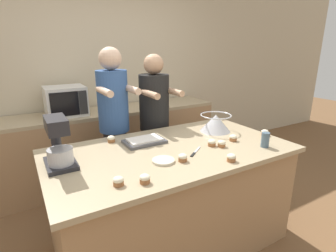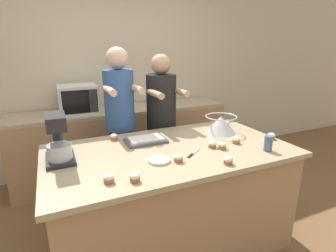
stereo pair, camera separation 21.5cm
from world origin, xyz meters
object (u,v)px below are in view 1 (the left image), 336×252
object	(u,v)px
cupcake_2	(118,181)
cupcake_4	(265,133)
cupcake_9	(233,138)
mixing_bowl	(216,122)
cupcake_1	(231,158)
person_left	(115,128)
baking_tray	(144,141)
cupcake_0	(219,122)
cupcake_8	(111,139)
cupcake_6	(145,179)
knife	(195,152)
person_right	(155,126)
small_plate	(163,161)
drinking_glass	(265,140)
microwave_oven	(66,101)
stand_mixer	(59,145)
cupcake_5	(212,143)
cupcake_7	(183,158)
cupcake_3	(222,144)

from	to	relation	value
cupcake_2	cupcake_4	size ratio (longest dim) A/B	1.00
cupcake_9	mixing_bowl	bearing A→B (deg)	81.03
cupcake_1	cupcake_9	size ratio (longest dim) A/B	1.00
person_left	baking_tray	size ratio (longest dim) A/B	4.92
cupcake_0	cupcake_8	size ratio (longest dim) A/B	1.00
cupcake_6	knife	bearing A→B (deg)	23.20
mixing_bowl	cupcake_0	distance (m)	0.25
person_right	small_plate	distance (m)	1.03
mixing_bowl	small_plate	size ratio (longest dim) A/B	1.82
drinking_glass	cupcake_1	distance (m)	0.45
cupcake_4	cupcake_2	bearing A→B (deg)	-172.97
microwave_oven	cupcake_1	world-z (taller)	microwave_oven
stand_mixer	microwave_oven	distance (m)	1.40
stand_mixer	cupcake_8	size ratio (longest dim) A/B	5.26
small_plate	cupcake_5	xyz separation A→B (m)	(0.51, 0.07, 0.02)
drinking_glass	cupcake_9	size ratio (longest dim) A/B	1.86
cupcake_1	cupcake_9	bearing A→B (deg)	44.63
person_left	drinking_glass	world-z (taller)	person_left
cupcake_1	microwave_oven	bearing A→B (deg)	112.76
cupcake_7	cupcake_9	bearing A→B (deg)	12.11
mixing_bowl	baking_tray	size ratio (longest dim) A/B	0.87
microwave_oven	cupcake_0	distance (m)	1.79
cupcake_2	cupcake_9	xyz separation A→B (m)	(1.15, 0.23, 0.00)
cupcake_1	cupcake_7	xyz separation A→B (m)	(-0.31, 0.18, 0.00)
person_left	mixing_bowl	xyz separation A→B (m)	(0.84, -0.57, 0.08)
person_right	cupcake_8	xyz separation A→B (m)	(-0.61, -0.35, 0.07)
stand_mixer	microwave_oven	world-z (taller)	microwave_oven
person_right	cupcake_5	world-z (taller)	person_right
person_left	cupcake_4	xyz separation A→B (m)	(1.16, -0.92, 0.02)
cupcake_0	cupcake_7	distance (m)	1.04
drinking_glass	cupcake_5	distance (m)	0.44
cupcake_0	cupcake_6	world-z (taller)	same
microwave_oven	cupcake_2	world-z (taller)	microwave_oven
cupcake_1	cupcake_3	world-z (taller)	same
stand_mixer	cupcake_3	world-z (taller)	stand_mixer
cupcake_6	cupcake_9	bearing A→B (deg)	15.79
person_right	cupcake_7	bearing A→B (deg)	-106.16
baking_tray	cupcake_3	world-z (taller)	cupcake_3
person_left	baking_tray	xyz separation A→B (m)	(0.09, -0.52, 0.01)
cupcake_7	cupcake_5	bearing A→B (deg)	19.33
cupcake_2	person_left	bearing A→B (deg)	71.89
person_right	mixing_bowl	bearing A→B (deg)	-56.34
mixing_bowl	cupcake_1	xyz separation A→B (m)	(-0.37, -0.62, -0.06)
stand_mixer	mixing_bowl	distance (m)	1.46
small_plate	cupcake_5	bearing A→B (deg)	7.87
drinking_glass	knife	distance (m)	0.61
cupcake_4	knife	bearing A→B (deg)	-179.67
drinking_glass	cupcake_1	bearing A→B (deg)	-170.54
cupcake_9	small_plate	bearing A→B (deg)	-174.64
person_left	person_right	size ratio (longest dim) A/B	1.04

